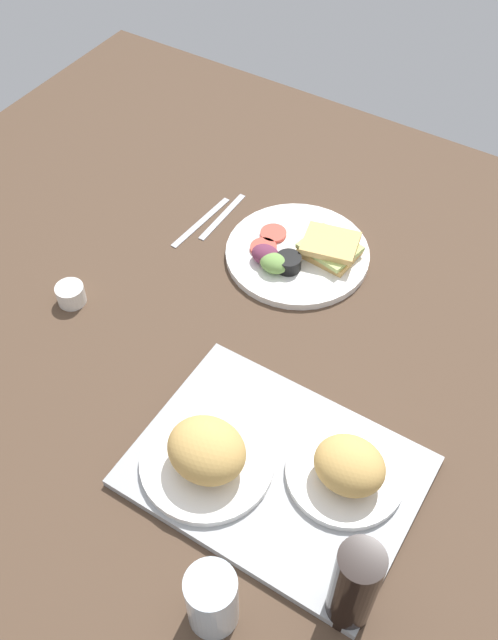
% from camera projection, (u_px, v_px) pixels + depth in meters
% --- Properties ---
extents(ground_plane, '(1.90, 1.50, 0.03)m').
position_uv_depth(ground_plane, '(266.00, 332.00, 1.37)').
color(ground_plane, '#4C3828').
extents(serving_tray, '(0.45, 0.33, 0.02)m').
position_uv_depth(serving_tray, '(276.00, 471.00, 1.15)').
color(serving_tray, '#9EA0A3').
rests_on(serving_tray, ground_plane).
extents(bread_plate_near, '(0.19, 0.19, 0.09)m').
position_uv_depth(bread_plate_near, '(348.00, 468.00, 1.11)').
color(bread_plate_near, white).
rests_on(bread_plate_near, serving_tray).
extents(bread_plate_far, '(0.22, 0.22, 0.10)m').
position_uv_depth(bread_plate_far, '(207.00, 454.00, 1.12)').
color(bread_plate_far, white).
rests_on(bread_plate_far, serving_tray).
extents(plate_with_salad, '(0.30, 0.30, 0.05)m').
position_uv_depth(plate_with_salad, '(299.00, 253.00, 1.47)').
color(plate_with_salad, white).
rests_on(plate_with_salad, ground_plane).
extents(drinking_glass, '(0.07, 0.07, 0.12)m').
position_uv_depth(drinking_glass, '(212.00, 600.00, 0.97)').
color(drinking_glass, silver).
rests_on(drinking_glass, ground_plane).
extents(soda_bottle, '(0.06, 0.06, 0.19)m').
position_uv_depth(soda_bottle, '(354.00, 587.00, 0.95)').
color(soda_bottle, black).
rests_on(soda_bottle, ground_plane).
extents(espresso_cup, '(0.06, 0.06, 0.04)m').
position_uv_depth(espresso_cup, '(71.00, 294.00, 1.39)').
color(espresso_cup, silver).
rests_on(espresso_cup, ground_plane).
extents(fork, '(0.02, 0.17, 0.01)m').
position_uv_depth(fork, '(222.00, 216.00, 1.56)').
color(fork, '#B7B7BC').
rests_on(fork, ground_plane).
extents(knife, '(0.03, 0.19, 0.01)m').
position_uv_depth(knife, '(201.00, 222.00, 1.55)').
color(knife, '#B7B7BC').
rests_on(knife, ground_plane).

